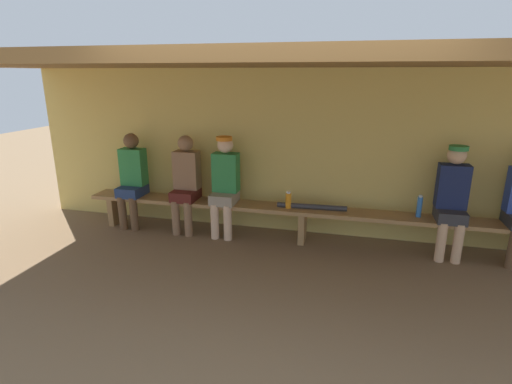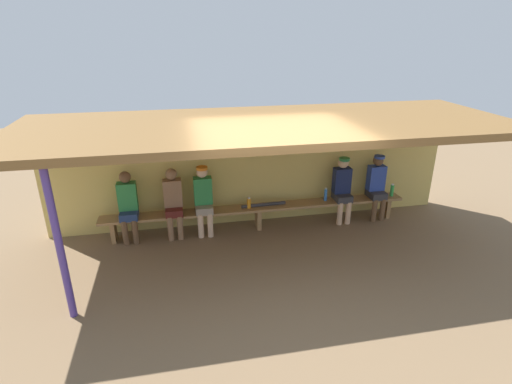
% 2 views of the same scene
% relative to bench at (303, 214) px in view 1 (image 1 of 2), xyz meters
% --- Properties ---
extents(ground_plane, '(24.00, 24.00, 0.00)m').
position_rel_bench_xyz_m(ground_plane, '(0.00, -1.55, -0.39)').
color(ground_plane, brown).
extents(back_wall, '(8.00, 0.20, 2.20)m').
position_rel_bench_xyz_m(back_wall, '(0.00, 0.45, 0.71)').
color(back_wall, '#D8BC60').
rests_on(back_wall, ground).
extents(dugout_roof, '(8.00, 2.80, 0.12)m').
position_rel_bench_xyz_m(dugout_roof, '(0.00, -0.85, 1.87)').
color(dugout_roof, brown).
rests_on(dugout_roof, back_wall).
extents(bench, '(6.00, 0.36, 0.46)m').
position_rel_bench_xyz_m(bench, '(0.00, 0.00, 0.00)').
color(bench, '#9E7547').
rests_on(bench, ground).
extents(player_with_sunglasses, '(0.34, 0.42, 1.34)m').
position_rel_bench_xyz_m(player_with_sunglasses, '(1.74, 0.00, 0.36)').
color(player_with_sunglasses, '#333338').
rests_on(player_with_sunglasses, ground).
extents(player_middle, '(0.34, 0.42, 1.34)m').
position_rel_bench_xyz_m(player_middle, '(-1.62, 0.00, 0.34)').
color(player_middle, '#591E19').
rests_on(player_middle, ground).
extents(player_rightmost, '(0.34, 0.42, 1.34)m').
position_rel_bench_xyz_m(player_rightmost, '(-1.06, 0.00, 0.36)').
color(player_rightmost, gray).
rests_on(player_rightmost, ground).
extents(player_in_white, '(0.34, 0.42, 1.34)m').
position_rel_bench_xyz_m(player_in_white, '(-2.43, 0.00, 0.34)').
color(player_in_white, navy).
rests_on(player_in_white, ground).
extents(water_bottle_clear, '(0.08, 0.08, 0.22)m').
position_rel_bench_xyz_m(water_bottle_clear, '(-0.19, -0.03, 0.18)').
color(water_bottle_clear, orange).
rests_on(water_bottle_clear, bench).
extents(water_bottle_orange, '(0.06, 0.06, 0.27)m').
position_rel_bench_xyz_m(water_bottle_orange, '(1.40, 0.03, 0.20)').
color(water_bottle_orange, blue).
rests_on(water_bottle_orange, bench).
extents(baseball_bat, '(0.89, 0.11, 0.07)m').
position_rel_bench_xyz_m(baseball_bat, '(0.11, -0.00, 0.11)').
color(baseball_bat, '#333338').
rests_on(baseball_bat, bench).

